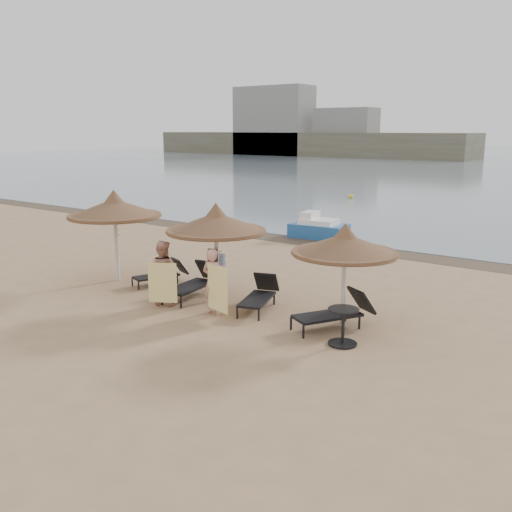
{
  "coord_description": "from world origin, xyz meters",
  "views": [
    {
      "loc": [
        9.63,
        -10.37,
        4.51
      ],
      "look_at": [
        1.12,
        1.2,
        1.32
      ],
      "focal_mm": 40.0,
      "sensor_mm": 36.0,
      "label": 1
    }
  ],
  "objects_px": {
    "side_table": "(343,328)",
    "person_right": "(213,276)",
    "palapa_center": "(216,223)",
    "lounger_far_right": "(337,311)",
    "lounger_near_right": "(260,294)",
    "palapa_right": "(345,245)",
    "person_left": "(162,268)",
    "palapa_left": "(114,208)",
    "lounger_near_left": "(195,282)",
    "pedal_boat": "(318,228)",
    "lounger_far_left": "(163,273)"
  },
  "relations": [
    {
      "from": "palapa_center",
      "to": "lounger_far_right",
      "type": "xyz_separation_m",
      "value": [
        3.67,
        -0.03,
        -1.71
      ]
    },
    {
      "from": "lounger_near_left",
      "to": "pedal_boat",
      "type": "height_order",
      "value": "pedal_boat"
    },
    {
      "from": "palapa_left",
      "to": "person_right",
      "type": "relative_size",
      "value": 1.43
    },
    {
      "from": "lounger_near_left",
      "to": "lounger_near_right",
      "type": "distance_m",
      "value": 2.07
    },
    {
      "from": "side_table",
      "to": "person_left",
      "type": "distance_m",
      "value": 5.22
    },
    {
      "from": "lounger_near_right",
      "to": "lounger_near_left",
      "type": "bearing_deg",
      "value": 166.13
    },
    {
      "from": "lounger_far_left",
      "to": "pedal_boat",
      "type": "bearing_deg",
      "value": 110.82
    },
    {
      "from": "palapa_left",
      "to": "pedal_boat",
      "type": "xyz_separation_m",
      "value": [
        1.37,
        9.76,
        -1.8
      ]
    },
    {
      "from": "palapa_left",
      "to": "lounger_near_right",
      "type": "relative_size",
      "value": 1.45
    },
    {
      "from": "lounger_far_left",
      "to": "lounger_near_left",
      "type": "relative_size",
      "value": 0.82
    },
    {
      "from": "palapa_right",
      "to": "person_right",
      "type": "bearing_deg",
      "value": -159.53
    },
    {
      "from": "palapa_center",
      "to": "palapa_right",
      "type": "distance_m",
      "value": 3.72
    },
    {
      "from": "palapa_center",
      "to": "lounger_near_right",
      "type": "distance_m",
      "value": 2.2
    },
    {
      "from": "side_table",
      "to": "person_left",
      "type": "bearing_deg",
      "value": -177.62
    },
    {
      "from": "palapa_right",
      "to": "side_table",
      "type": "distance_m",
      "value": 1.98
    },
    {
      "from": "lounger_near_left",
      "to": "side_table",
      "type": "distance_m",
      "value": 5.08
    },
    {
      "from": "palapa_center",
      "to": "side_table",
      "type": "relative_size",
      "value": 3.31
    },
    {
      "from": "palapa_center",
      "to": "person_left",
      "type": "relative_size",
      "value": 1.34
    },
    {
      "from": "palapa_left",
      "to": "palapa_center",
      "type": "distance_m",
      "value": 3.8
    },
    {
      "from": "lounger_far_right",
      "to": "pedal_boat",
      "type": "xyz_separation_m",
      "value": [
        -6.11,
        9.59,
        0.01
      ]
    },
    {
      "from": "palapa_left",
      "to": "pedal_boat",
      "type": "distance_m",
      "value": 10.02
    },
    {
      "from": "palapa_center",
      "to": "palapa_right",
      "type": "height_order",
      "value": "palapa_center"
    },
    {
      "from": "lounger_near_right",
      "to": "side_table",
      "type": "xyz_separation_m",
      "value": [
        2.94,
        -1.03,
        0.01
      ]
    },
    {
      "from": "lounger_far_left",
      "to": "person_left",
      "type": "height_order",
      "value": "person_left"
    },
    {
      "from": "pedal_boat",
      "to": "palapa_right",
      "type": "bearing_deg",
      "value": -63.12
    },
    {
      "from": "lounger_far_right",
      "to": "pedal_boat",
      "type": "distance_m",
      "value": 11.37
    },
    {
      "from": "person_left",
      "to": "pedal_boat",
      "type": "relative_size",
      "value": 0.8
    },
    {
      "from": "person_right",
      "to": "side_table",
      "type": "bearing_deg",
      "value": 177.81
    },
    {
      "from": "palapa_center",
      "to": "pedal_boat",
      "type": "height_order",
      "value": "palapa_center"
    },
    {
      "from": "pedal_boat",
      "to": "lounger_near_left",
      "type": "bearing_deg",
      "value": -86.18
    },
    {
      "from": "pedal_boat",
      "to": "side_table",
      "type": "bearing_deg",
      "value": -63.6
    },
    {
      "from": "lounger_far_right",
      "to": "person_left",
      "type": "relative_size",
      "value": 1.02
    },
    {
      "from": "side_table",
      "to": "person_right",
      "type": "distance_m",
      "value": 3.63
    },
    {
      "from": "palapa_right",
      "to": "lounger_near_right",
      "type": "distance_m",
      "value": 2.85
    },
    {
      "from": "palapa_left",
      "to": "lounger_near_left",
      "type": "relative_size",
      "value": 1.33
    },
    {
      "from": "palapa_center",
      "to": "person_left",
      "type": "bearing_deg",
      "value": -128.21
    },
    {
      "from": "pedal_boat",
      "to": "person_right",
      "type": "bearing_deg",
      "value": -79.67
    },
    {
      "from": "lounger_far_left",
      "to": "lounger_near_right",
      "type": "relative_size",
      "value": 0.89
    },
    {
      "from": "palapa_right",
      "to": "lounger_far_left",
      "type": "relative_size",
      "value": 1.44
    },
    {
      "from": "palapa_center",
      "to": "lounger_near_right",
      "type": "height_order",
      "value": "palapa_center"
    },
    {
      "from": "lounger_near_left",
      "to": "pedal_boat",
      "type": "distance_m",
      "value": 9.78
    },
    {
      "from": "palapa_right",
      "to": "pedal_boat",
      "type": "xyz_separation_m",
      "value": [
        -6.15,
        9.42,
        -1.54
      ]
    },
    {
      "from": "palapa_left",
      "to": "lounger_near_left",
      "type": "height_order",
      "value": "palapa_left"
    },
    {
      "from": "lounger_far_left",
      "to": "side_table",
      "type": "bearing_deg",
      "value": 9.93
    },
    {
      "from": "lounger_near_right",
      "to": "person_left",
      "type": "bearing_deg",
      "value": -169.84
    },
    {
      "from": "lounger_near_right",
      "to": "lounger_far_right",
      "type": "distance_m",
      "value": 2.33
    },
    {
      "from": "palapa_left",
      "to": "lounger_far_right",
      "type": "height_order",
      "value": "palapa_left"
    },
    {
      "from": "lounger_near_right",
      "to": "person_right",
      "type": "xyz_separation_m",
      "value": [
        -0.63,
        -1.09,
        0.61
      ]
    },
    {
      "from": "lounger_near_right",
      "to": "person_right",
      "type": "distance_m",
      "value": 1.4
    },
    {
      "from": "palapa_right",
      "to": "person_right",
      "type": "xyz_separation_m",
      "value": [
        -3.01,
        -1.12,
        -0.97
      ]
    }
  ]
}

